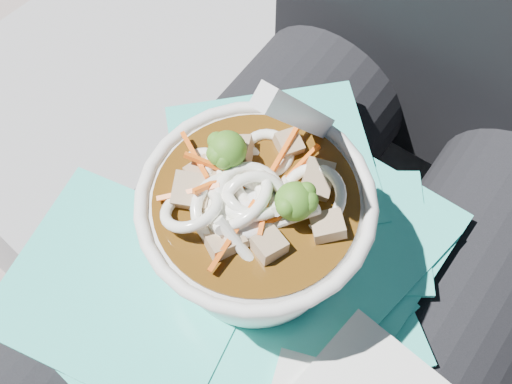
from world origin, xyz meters
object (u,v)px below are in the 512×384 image
Objects in this scene: stone_ledge at (343,312)px; plastic_bag at (261,286)px; person_body at (348,234)px; udon_bowl at (255,221)px; lap at (286,330)px.

plastic_bag is at bearing -96.99° from stone_ledge.
person_body reaches higher than udon_bowl.
plastic_bag is at bearing -155.89° from lap.
stone_ledge is 2.49× the size of plastic_bag.
udon_bowl is (-0.03, 0.01, 0.15)m from lap.
person_body is (0.00, 0.09, 0.03)m from lap.
udon_bowl is (-0.02, 0.01, 0.06)m from plastic_bag.
person_body is at bearing -90.00° from stone_ledge.
lap is 0.15m from udon_bowl.
udon_bowl is at bearing 136.20° from plastic_bag.
stone_ledge is 0.47m from udon_bowl.
lap is (0.00, -0.15, 0.30)m from stone_ledge.
plastic_bag is 0.07m from udon_bowl.
plastic_bag is (-0.02, -0.10, 0.06)m from person_body.
lap is at bearing -9.81° from udon_bowl.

